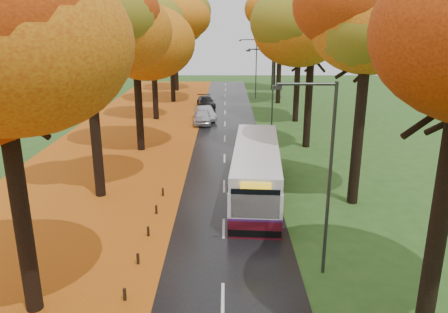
{
  "coord_description": "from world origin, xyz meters",
  "views": [
    {
      "loc": [
        0.11,
        -8.16,
        10.07
      ],
      "look_at": [
        0.0,
        16.14,
        2.6
      ],
      "focal_mm": 35.0,
      "sensor_mm": 36.0,
      "label": 1
    }
  ],
  "objects_px": {
    "streetlamp_far": "(254,64)",
    "car_silver": "(205,113)",
    "bus": "(256,170)",
    "streetlamp_near": "(324,166)",
    "car_dark": "(206,102)",
    "streetlamp_mid": "(270,87)",
    "car_white": "(202,116)"
  },
  "relations": [
    {
      "from": "bus",
      "to": "car_silver",
      "type": "height_order",
      "value": "bus"
    },
    {
      "from": "streetlamp_mid",
      "to": "bus",
      "type": "relative_size",
      "value": 0.68
    },
    {
      "from": "bus",
      "to": "car_dark",
      "type": "xyz_separation_m",
      "value": [
        -4.27,
        28.51,
        -0.92
      ]
    },
    {
      "from": "car_dark",
      "to": "streetlamp_mid",
      "type": "bearing_deg",
      "value": -77.47
    },
    {
      "from": "bus",
      "to": "streetlamp_near",
      "type": "bearing_deg",
      "value": -72.49
    },
    {
      "from": "streetlamp_mid",
      "to": "car_white",
      "type": "height_order",
      "value": "streetlamp_mid"
    },
    {
      "from": "bus",
      "to": "car_dark",
      "type": "distance_m",
      "value": 28.85
    },
    {
      "from": "streetlamp_mid",
      "to": "car_white",
      "type": "relative_size",
      "value": 1.82
    },
    {
      "from": "streetlamp_mid",
      "to": "car_silver",
      "type": "distance_m",
      "value": 10.82
    },
    {
      "from": "car_white",
      "to": "car_silver",
      "type": "bearing_deg",
      "value": 81.72
    },
    {
      "from": "streetlamp_far",
      "to": "car_silver",
      "type": "relative_size",
      "value": 1.86
    },
    {
      "from": "bus",
      "to": "car_white",
      "type": "height_order",
      "value": "bus"
    },
    {
      "from": "streetlamp_far",
      "to": "car_dark",
      "type": "xyz_separation_m",
      "value": [
        -6.3,
        -6.92,
        -3.99
      ]
    },
    {
      "from": "car_silver",
      "to": "streetlamp_mid",
      "type": "bearing_deg",
      "value": -70.48
    },
    {
      "from": "streetlamp_near",
      "to": "bus",
      "type": "bearing_deg",
      "value": 103.27
    },
    {
      "from": "streetlamp_near",
      "to": "car_silver",
      "type": "height_order",
      "value": "streetlamp_near"
    },
    {
      "from": "streetlamp_mid",
      "to": "streetlamp_far",
      "type": "xyz_separation_m",
      "value": [
        0.0,
        22.0,
        0.0
      ]
    },
    {
      "from": "bus",
      "to": "car_silver",
      "type": "bearing_deg",
      "value": 104.97
    },
    {
      "from": "bus",
      "to": "car_white",
      "type": "xyz_separation_m",
      "value": [
        -4.27,
        19.58,
        -0.85
      ]
    },
    {
      "from": "streetlamp_mid",
      "to": "car_silver",
      "type": "xyz_separation_m",
      "value": [
        -6.09,
        8.02,
        -3.97
      ]
    },
    {
      "from": "streetlamp_near",
      "to": "car_dark",
      "type": "relative_size",
      "value": 1.7
    },
    {
      "from": "streetlamp_far",
      "to": "bus",
      "type": "distance_m",
      "value": 35.62
    },
    {
      "from": "car_silver",
      "to": "car_dark",
      "type": "bearing_deg",
      "value": 74.02
    },
    {
      "from": "streetlamp_near",
      "to": "car_white",
      "type": "relative_size",
      "value": 1.82
    },
    {
      "from": "streetlamp_far",
      "to": "car_white",
      "type": "height_order",
      "value": "streetlamp_far"
    },
    {
      "from": "bus",
      "to": "car_dark",
      "type": "bearing_deg",
      "value": 102.76
    },
    {
      "from": "car_silver",
      "to": "car_white",
      "type": "bearing_deg",
      "value": -113.82
    },
    {
      "from": "streetlamp_near",
      "to": "car_white",
      "type": "height_order",
      "value": "streetlamp_near"
    },
    {
      "from": "streetlamp_mid",
      "to": "bus",
      "type": "xyz_separation_m",
      "value": [
        -2.02,
        -13.43,
        -3.07
      ]
    },
    {
      "from": "car_silver",
      "to": "streetlamp_near",
      "type": "bearing_deg",
      "value": -96.21
    },
    {
      "from": "car_white",
      "to": "car_silver",
      "type": "xyz_separation_m",
      "value": [
        0.2,
        1.87,
        -0.04
      ]
    },
    {
      "from": "streetlamp_mid",
      "to": "car_dark",
      "type": "bearing_deg",
      "value": 112.66
    }
  ]
}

